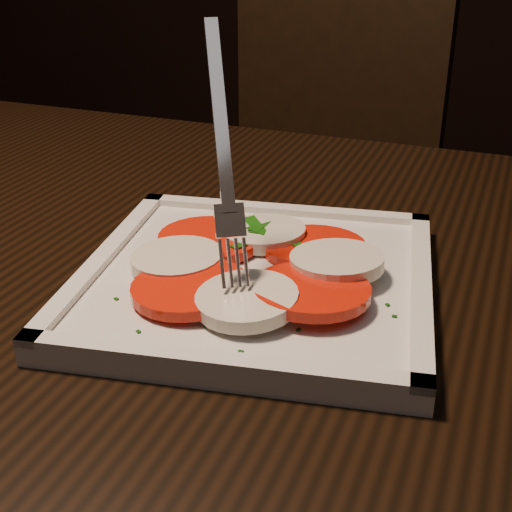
{
  "coord_description": "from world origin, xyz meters",
  "views": [
    {
      "loc": [
        0.29,
        -0.21,
        1.02
      ],
      "look_at": [
        0.14,
        0.26,
        0.78
      ],
      "focal_mm": 50.0,
      "sensor_mm": 36.0,
      "label": 1
    }
  ],
  "objects_px": {
    "table": "(223,365)",
    "chair": "(316,187)",
    "fork": "(220,145)",
    "plate": "(256,282)"
  },
  "relations": [
    {
      "from": "plate",
      "to": "fork",
      "type": "height_order",
      "value": "fork"
    },
    {
      "from": "chair",
      "to": "fork",
      "type": "xyz_separation_m",
      "value": [
        0.11,
        -0.81,
        0.33
      ]
    },
    {
      "from": "table",
      "to": "chair",
      "type": "height_order",
      "value": "chair"
    },
    {
      "from": "chair",
      "to": "table",
      "type": "bearing_deg",
      "value": -75.16
    },
    {
      "from": "plate",
      "to": "chair",
      "type": "bearing_deg",
      "value": 99.61
    },
    {
      "from": "fork",
      "to": "table",
      "type": "bearing_deg",
      "value": 84.9
    },
    {
      "from": "chair",
      "to": "plate",
      "type": "height_order",
      "value": "chair"
    },
    {
      "from": "table",
      "to": "fork",
      "type": "relative_size",
      "value": 7.39
    },
    {
      "from": "plate",
      "to": "fork",
      "type": "xyz_separation_m",
      "value": [
        -0.02,
        -0.01,
        0.11
      ]
    },
    {
      "from": "table",
      "to": "plate",
      "type": "bearing_deg",
      "value": -36.1
    }
  ]
}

